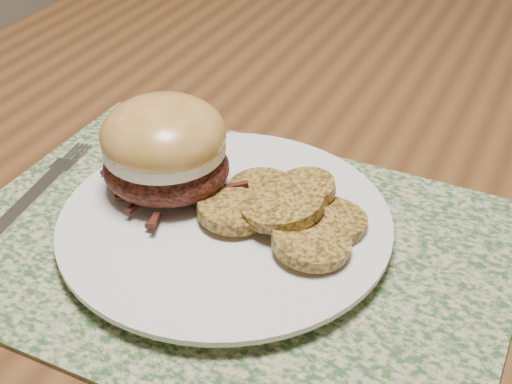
% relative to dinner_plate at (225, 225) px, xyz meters
% --- Properties ---
extents(placemat, '(0.45, 0.33, 0.00)m').
position_rel_dinner_plate_xyz_m(placemat, '(0.01, -0.01, -0.01)').
color(placemat, '#2D4F28').
rests_on(placemat, dining_table).
extents(dinner_plate, '(0.26, 0.26, 0.02)m').
position_rel_dinner_plate_xyz_m(dinner_plate, '(0.00, 0.00, 0.00)').
color(dinner_plate, silver).
rests_on(dinner_plate, placemat).
extents(pork_sandwich, '(0.12, 0.11, 0.08)m').
position_rel_dinner_plate_xyz_m(pork_sandwich, '(-0.07, 0.02, 0.05)').
color(pork_sandwich, black).
rests_on(pork_sandwich, dinner_plate).
extents(roasted_potatoes, '(0.16, 0.12, 0.04)m').
position_rel_dinner_plate_xyz_m(roasted_potatoes, '(0.05, 0.02, 0.02)').
color(roasted_potatoes, olive).
rests_on(roasted_potatoes, dinner_plate).
extents(fork, '(0.04, 0.17, 0.00)m').
position_rel_dinner_plate_xyz_m(fork, '(-0.18, -0.02, -0.01)').
color(fork, silver).
rests_on(fork, placemat).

